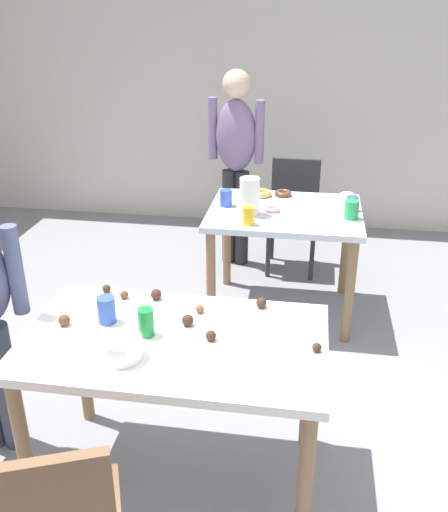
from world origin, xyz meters
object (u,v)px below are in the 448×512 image
dining_table_far (284,226)px  soda_can (146,322)px  pitcher_far (250,196)px  chair_far_table (294,208)px  dining_table_near (175,358)px  person_adult_far (236,152)px  mixing_bowl (121,348)px

dining_table_far → soda_can: soda_can is taller
dining_table_far → pitcher_far: pitcher_far is taller
chair_far_table → pitcher_far: bearing=-106.5°
dining_table_near → person_adult_far: (-0.07, 2.35, 0.28)m
chair_far_table → mixing_bowl: chair_far_table is taller
dining_table_near → chair_far_table: 2.40m
dining_table_near → person_adult_far: size_ratio=0.81×
dining_table_far → mixing_bowl: bearing=-106.5°
person_adult_far → soda_can: person_adult_far is taller
mixing_bowl → dining_table_far: bearing=73.5°
dining_table_near → chair_far_table: size_ratio=1.44×
chair_far_table → person_adult_far: bearing=-178.5°
person_adult_far → pitcher_far: bearing=-76.4°
dining_table_near → dining_table_far: (0.36, 1.61, -0.01)m
person_adult_far → dining_table_near: bearing=-88.2°
dining_table_far → soda_can: size_ratio=8.16×
person_adult_far → mixing_bowl: (-0.10, -2.51, -0.14)m
person_adult_far → pitcher_far: person_adult_far is taller
person_adult_far → soda_can: 2.35m
chair_far_table → soda_can: size_ratio=7.13×
dining_table_far → pitcher_far: (-0.22, -0.12, 0.23)m
dining_table_near → soda_can: size_ratio=10.23×
dining_table_near → soda_can: (-0.12, 0.00, 0.16)m
person_adult_far → soda_can: bearing=-91.1°
chair_far_table → person_adult_far: size_ratio=0.56×
soda_can → pitcher_far: 1.51m
person_adult_far → pitcher_far: 0.88m
dining_table_near → mixing_bowl: size_ratio=7.51×
mixing_bowl → dining_table_near: bearing=44.6°
dining_table_near → mixing_bowl: (-0.17, -0.17, 0.14)m
dining_table_far → person_adult_far: bearing=120.2°
dining_table_near → soda_can: soda_can is taller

